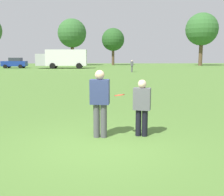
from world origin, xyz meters
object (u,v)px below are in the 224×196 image
player_defender (142,105)px  bystander_sideline_watcher (132,65)px  parked_car_center (15,63)px  frisbee (119,95)px  traffic_cone (143,96)px  box_truck (63,58)px  player_thrower (100,100)px

player_defender → bystander_sideline_watcher: size_ratio=0.97×
parked_car_center → bystander_sideline_watcher: parked_car_center is taller
player_defender → parked_car_center: parked_car_center is taller
frisbee → bystander_sideline_watcher: (3.50, 29.32, -0.26)m
traffic_cone → frisbee: bearing=-104.1°
box_truck → bystander_sideline_watcher: box_truck is taller
player_thrower → traffic_cone: size_ratio=3.77×
player_defender → parked_car_center: size_ratio=0.37×
player_defender → box_truck: bearing=101.0°
player_defender → frisbee: (-0.62, -0.14, 0.29)m
frisbee → traffic_cone: 6.24m
player_defender → frisbee: bearing=-167.2°
player_thrower → frisbee: bearing=-6.5°
bystander_sideline_watcher → box_truck: bearing=134.2°
player_thrower → box_truck: box_truck is taller
frisbee → box_truck: (-7.18, 40.31, 0.59)m
bystander_sideline_watcher → player_thrower: bearing=-97.8°
traffic_cone → bystander_sideline_watcher: 23.43m
frisbee → box_truck: box_truck is taller
player_defender → traffic_cone: size_ratio=3.23×
player_defender → frisbee: 0.70m
parked_car_center → frisbee: bearing=-69.2°
frisbee → player_thrower: bearing=173.5°
traffic_cone → box_truck: 35.44m
player_defender → player_thrower: bearing=-175.8°
player_defender → frisbee: size_ratio=5.64×
player_thrower → bystander_sideline_watcher: 29.53m
frisbee → traffic_cone: size_ratio=0.57×
player_defender → box_truck: box_truck is taller
player_thrower → parked_car_center: 44.40m
parked_car_center → bystander_sideline_watcher: bearing=-32.7°
player_thrower → parked_car_center: size_ratio=0.43×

